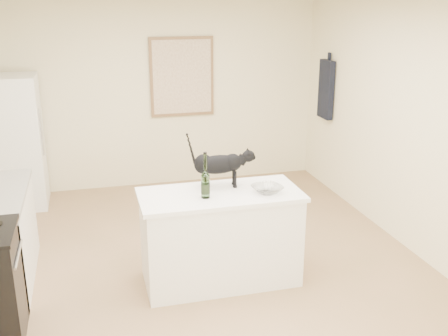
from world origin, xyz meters
TOP-DOWN VIEW (x-y plane):
  - floor at (0.00, 0.00)m, footprint 5.50×5.50m
  - wall_back at (0.00, 2.75)m, footprint 4.50×0.00m
  - wall_front at (0.00, -2.75)m, footprint 4.50×0.00m
  - wall_right at (2.25, 0.00)m, footprint 0.00×5.50m
  - island_base at (0.10, -0.20)m, footprint 1.44×0.67m
  - island_top at (0.10, -0.20)m, footprint 1.50×0.70m
  - fridge at (-1.95, 2.35)m, footprint 0.68×0.68m
  - artwork_frame at (0.30, 2.72)m, footprint 0.90×0.03m
  - artwork_canvas at (0.30, 2.70)m, footprint 0.82×0.00m
  - hanging_garment at (2.19, 2.05)m, footprint 0.08×0.34m
  - black_cat at (0.13, -0.04)m, footprint 0.58×0.24m
  - wine_bottle at (-0.06, -0.29)m, footprint 0.09×0.09m
  - glass_bowl at (0.52, -0.31)m, footprint 0.34×0.34m
  - fridge_paper at (-1.60, 2.34)m, footprint 0.04×0.14m

SIDE VIEW (x-z plane):
  - floor at x=0.00m, z-range 0.00..0.00m
  - island_base at x=0.10m, z-range 0.00..0.86m
  - fridge at x=-1.95m, z-range 0.00..1.70m
  - island_top at x=0.10m, z-range 0.86..0.90m
  - glass_bowl at x=0.52m, z-range 0.90..0.97m
  - wine_bottle at x=-0.06m, z-range 0.90..1.27m
  - black_cat at x=0.13m, z-range 0.90..1.30m
  - fridge_paper at x=-1.60m, z-range 1.05..1.24m
  - wall_back at x=0.00m, z-range -0.95..3.55m
  - wall_front at x=0.00m, z-range -0.95..3.55m
  - wall_right at x=2.25m, z-range -1.45..4.05m
  - hanging_garment at x=2.19m, z-range 1.00..1.80m
  - artwork_frame at x=0.30m, z-range 1.00..2.10m
  - artwork_canvas at x=0.30m, z-range 1.04..2.06m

